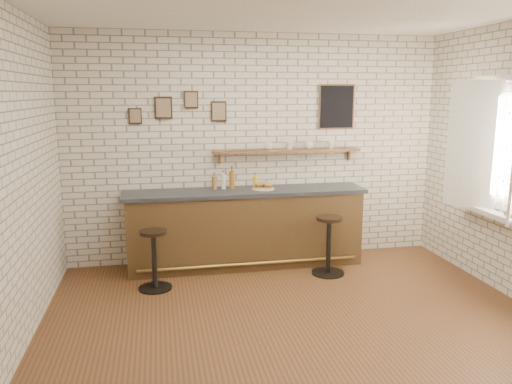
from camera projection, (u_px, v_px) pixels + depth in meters
ground at (295, 319)px, 5.01m from camera, size 5.00×5.00×0.00m
bar_counter at (246, 228)px, 6.51m from camera, size 3.10×0.65×1.01m
sandwich_plate at (263, 189)px, 6.45m from camera, size 0.28×0.28×0.01m
ciabatta_sandwich at (264, 185)px, 6.45m from camera, size 0.26×0.18×0.08m
potato_chips at (263, 188)px, 6.45m from camera, size 0.25×0.19×0.00m
bitters_bottle_brown at (214, 183)px, 6.44m from camera, size 0.07×0.07×0.21m
bitters_bottle_white at (223, 181)px, 6.46m from camera, size 0.06×0.06×0.24m
bitters_bottle_amber at (232, 180)px, 6.48m from camera, size 0.07×0.07×0.29m
condiment_bottle_yellow at (256, 181)px, 6.54m from camera, size 0.06×0.06×0.20m
bar_stool_left at (154, 258)px, 5.73m from camera, size 0.39×0.39×0.70m
bar_stool_right at (329, 244)px, 6.20m from camera, size 0.42×0.42×0.74m
wall_shelf at (287, 151)px, 6.63m from camera, size 2.00×0.18×0.18m
shelf_cup_a at (268, 146)px, 6.56m from camera, size 0.16×0.16×0.09m
shelf_cup_b at (289, 145)px, 6.61m from camera, size 0.16×0.16×0.10m
shelf_cup_c at (309, 145)px, 6.67m from camera, size 0.16×0.16×0.09m
shelf_cup_d at (331, 145)px, 6.73m from camera, size 0.11×0.11×0.10m
back_wall_decor at (273, 107)px, 6.56m from camera, size 2.96×0.02×0.56m
window_sill at (496, 214)px, 5.58m from camera, size 0.20×1.35×0.06m
casement_window at (499, 148)px, 5.42m from camera, size 0.40×1.30×1.56m
book_lower at (511, 217)px, 5.31m from camera, size 0.19×0.24×0.02m
book_upper at (512, 215)px, 5.30m from camera, size 0.23×0.28×0.02m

